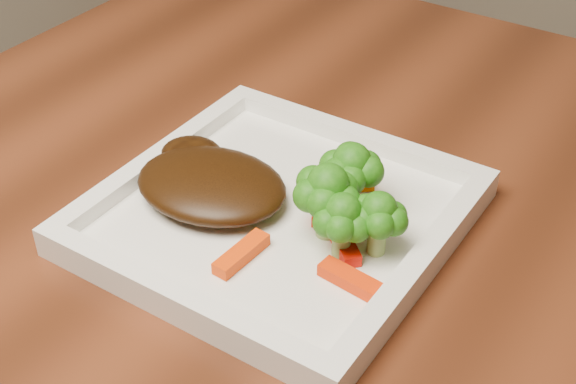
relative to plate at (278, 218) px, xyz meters
The scene contains 11 objects.
plate is the anchor object (origin of this frame).
steak 0.06m from the plate, 165.03° to the right, with size 0.13×0.10×0.03m, color black.
broccoli_0 0.07m from the plate, 37.62° to the left, with size 0.06×0.06×0.07m, color #336D12, non-canonical shape.
broccoli_1 0.10m from the plate, ahead, with size 0.05×0.05×0.06m, color #356E12, non-canonical shape.
broccoli_2 0.08m from the plate, 13.01° to the right, with size 0.05×0.05×0.06m, color #396E12, non-canonical shape.
broccoli_3 0.06m from the plate, ahead, with size 0.06×0.06×0.06m, color #2E6210, non-canonical shape.
carrot_1 0.10m from the plate, 24.19° to the right, with size 0.06×0.01×0.01m, color red.
carrot_2 0.06m from the plate, 81.77° to the right, with size 0.05×0.01×0.01m, color #E83903.
carrot_4 0.07m from the plate, 64.57° to the left, with size 0.05×0.01×0.01m, color #F16503.
carrot_5 0.07m from the plate, ahead, with size 0.05×0.01×0.01m, color red.
carrot_6 0.06m from the plate, 18.23° to the left, with size 0.05×0.01×0.01m, color #FF1E04.
Camera 1 is at (-0.20, -0.46, 1.16)m, focal length 50.00 mm.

